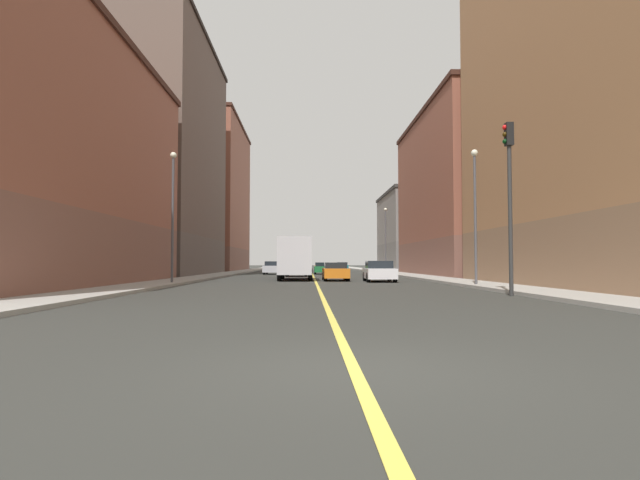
# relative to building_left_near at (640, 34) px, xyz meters

# --- Properties ---
(ground_plane) EXTENTS (400.00, 400.00, 0.00)m
(ground_plane) POSITION_rel_building_left_near_xyz_m (-15.23, -17.22, -12.13)
(ground_plane) COLOR #2F302C
(ground_plane) RESTS_ON ground
(sidewalk_left) EXTENTS (2.71, 168.00, 0.15)m
(sidewalk_left) POSITION_rel_building_left_near_xyz_m (-6.16, 31.78, -12.05)
(sidewalk_left) COLOR #9E9B93
(sidewalk_left) RESTS_ON ground
(sidewalk_right) EXTENTS (2.71, 168.00, 0.15)m
(sidewalk_right) POSITION_rel_building_left_near_xyz_m (-24.30, 31.78, -12.05)
(sidewalk_right) COLOR #9E9B93
(sidewalk_right) RESTS_ON ground
(lane_center_stripe) EXTENTS (0.16, 154.00, 0.01)m
(lane_center_stripe) POSITION_rel_building_left_near_xyz_m (-15.23, 31.78, -12.12)
(lane_center_stripe) COLOR #E5D14C
(lane_center_stripe) RESTS_ON ground
(building_left_near) EXTENTS (9.91, 25.21, 24.24)m
(building_left_near) POSITION_rel_building_left_near_xyz_m (0.00, 0.00, 0.00)
(building_left_near) COLOR #8F6B4F
(building_left_near) RESTS_ON ground
(building_left_mid) EXTENTS (9.91, 23.61, 15.90)m
(building_left_mid) POSITION_rel_building_left_near_xyz_m (-0.00, 26.21, -4.17)
(building_left_mid) COLOR brown
(building_left_mid) RESTS_ON ground
(building_left_far) EXTENTS (9.91, 17.47, 11.02)m
(building_left_far) POSITION_rel_building_left_near_xyz_m (-0.00, 48.20, -6.61)
(building_left_far) COLOR slate
(building_left_far) RESTS_ON ground
(building_right_corner) EXTENTS (9.91, 25.31, 13.59)m
(building_right_corner) POSITION_rel_building_left_near_xyz_m (-30.46, 3.00, -5.32)
(building_right_corner) COLOR brown
(building_right_corner) RESTS_ON ground
(building_right_midblock) EXTENTS (9.91, 21.99, 23.54)m
(building_right_midblock) POSITION_rel_building_left_near_xyz_m (-30.46, 27.47, -0.35)
(building_right_midblock) COLOR brown
(building_right_midblock) RESTS_ON ground
(building_right_distant) EXTENTS (9.91, 22.74, 21.93)m
(building_right_distant) POSITION_rel_building_left_near_xyz_m (-30.46, 53.44, -1.16)
(building_right_distant) COLOR brown
(building_right_distant) RESTS_ON ground
(traffic_light_left_near) EXTENTS (0.40, 0.32, 6.76)m
(traffic_light_left_near) POSITION_rel_building_left_near_xyz_m (-7.93, -3.89, -7.81)
(traffic_light_left_near) COLOR #2D2D2D
(traffic_light_left_near) RESTS_ON ground
(street_lamp_left_near) EXTENTS (0.36, 0.36, 7.14)m
(street_lamp_left_near) POSITION_rel_building_left_near_xyz_m (-6.91, 3.27, -7.65)
(street_lamp_left_near) COLOR #4C4C51
(street_lamp_left_near) RESTS_ON ground
(street_lamp_right_near) EXTENTS (0.36, 0.36, 7.53)m
(street_lamp_right_near) POSITION_rel_building_left_near_xyz_m (-23.55, 6.12, -7.45)
(street_lamp_right_near) COLOR #4C4C51
(street_lamp_right_near) RESTS_ON ground
(street_lamp_left_far) EXTENTS (0.36, 0.36, 7.29)m
(street_lamp_left_far) POSITION_rel_building_left_near_xyz_m (-6.91, 34.26, -7.57)
(street_lamp_left_far) COLOR #4C4C51
(street_lamp_left_far) RESTS_ON ground
(car_teal) EXTENTS (1.92, 4.47, 1.28)m
(car_teal) POSITION_rel_building_left_near_xyz_m (-10.66, 51.72, -11.49)
(car_teal) COLOR #196670
(car_teal) RESTS_ON ground
(car_red) EXTENTS (1.95, 3.94, 1.35)m
(car_red) POSITION_rel_building_left_near_xyz_m (-16.77, 23.64, -11.46)
(car_red) COLOR red
(car_red) RESTS_ON ground
(car_orange) EXTENTS (1.80, 4.28, 1.28)m
(car_orange) POSITION_rel_building_left_near_xyz_m (-13.80, 12.69, -11.50)
(car_orange) COLOR orange
(car_orange) RESTS_ON ground
(car_green) EXTENTS (1.86, 4.39, 1.27)m
(car_green) POSITION_rel_building_left_near_xyz_m (-14.12, 32.35, -11.50)
(car_green) COLOR #1E6B38
(car_green) RESTS_ON ground
(car_white) EXTENTS (2.01, 4.23, 1.39)m
(car_white) POSITION_rel_building_left_near_xyz_m (-10.97, 10.76, -11.45)
(car_white) COLOR white
(car_white) RESTS_ON ground
(car_silver) EXTENTS (1.88, 4.37, 1.39)m
(car_silver) POSITION_rel_building_left_near_xyz_m (-19.51, 31.88, -11.46)
(car_silver) COLOR silver
(car_silver) RESTS_ON ground
(car_yellow) EXTENTS (1.82, 4.06, 1.24)m
(car_yellow) POSITION_rel_building_left_near_xyz_m (-13.87, 49.60, -11.52)
(car_yellow) COLOR gold
(car_yellow) RESTS_ON ground
(box_truck) EXTENTS (2.43, 7.37, 3.04)m
(box_truck) POSITION_rel_building_left_near_xyz_m (-16.65, 13.90, -10.52)
(box_truck) COLOR navy
(box_truck) RESTS_ON ground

